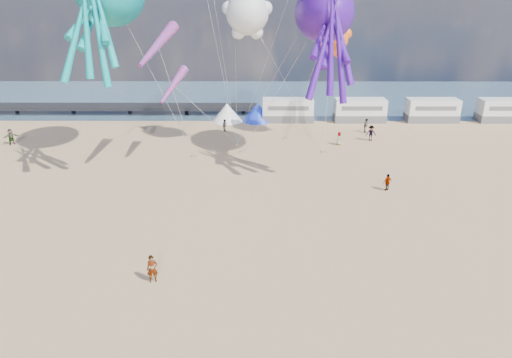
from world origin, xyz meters
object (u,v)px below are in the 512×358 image
Objects in this scene: beachgoer_1 at (225,125)px; beachgoer_7 at (366,126)px; motorhome_2 at (432,110)px; tent_white at (227,112)px; kite_panda at (247,13)px; windsock_left at (158,45)px; motorhome_0 at (288,110)px; beachgoer_0 at (339,138)px; beachgoer_3 at (388,182)px; sandbag_b at (243,151)px; beachgoer_4 at (11,137)px; standing_person at (152,269)px; sandbag_d at (285,139)px; motorhome_1 at (360,110)px; motorhome_3 at (504,110)px; kite_teddy_orange at (332,37)px; tent_blue at (257,112)px; sandbag_c at (323,151)px; sandbag_a at (194,156)px; kite_octopus_purple at (324,12)px; windsock_right at (173,85)px; sandbag_e at (237,145)px; beachgoer_2 at (371,133)px; windsock_mid at (329,31)px.

beachgoer_7 is at bearing -125.23° from beachgoer_1.
tent_white is (-27.00, 0.00, -0.30)m from motorhome_2.
kite_panda reaches higher than windsock_left.
motorhome_0 is at bearing 68.84° from windsock_left.
beachgoer_0 is 0.98× the size of beachgoer_3.
beachgoer_4 is at bearing 174.14° from sandbag_b.
standing_person is 3.44× the size of sandbag_d.
motorhome_1 reaches higher than beachgoer_7.
kite_teddy_orange is (-24.62, -8.96, 9.93)m from motorhome_3.
beachgoer_1 is (-26.97, -4.80, -0.76)m from motorhome_2.
sandbag_c is (7.07, -12.99, -1.09)m from tent_blue.
sandbag_a is at bearing -126.07° from motorhome_0.
motorhome_1 is at bearing 47.39° from standing_person.
kite_octopus_purple is at bearing -57.26° from tent_white.
kite_panda reaches higher than tent_blue.
tent_blue is 2.70× the size of beachgoer_0.
windsock_left reaches higher than motorhome_1.
windsock_right is (-21.45, -15.76, 6.15)m from motorhome_1.
tent_blue is 2.65× the size of beachgoer_3.
tent_blue reaches higher than sandbag_d.
sandbag_b is 6.73m from sandbag_d.
tent_blue reaches higher than beachgoer_3.
kite_panda reaches higher than sandbag_e.
beachgoer_2 is 25.92m from windsock_left.
beachgoer_4 is at bearing -167.69° from beachgoer_2.
windsock_mid reaches higher than kite_teddy_orange.
motorhome_1 is 41.51m from standing_person.
tent_blue is (-13.50, 0.00, -0.30)m from motorhome_1.
sandbag_e is 0.07× the size of kite_panda.
beachgoer_2 is at bearing -33.72° from tent_blue.
sandbag_b is (-14.80, -7.81, -0.72)m from beachgoer_7.
tent_blue is 2.70× the size of beachgoer_1.
kite_octopus_purple reaches higher than beachgoer_4.
windsock_right reaches higher than sandbag_e.
motorhome_0 is 18.24m from kite_panda.
windsock_right is (-6.99, -3.38, -6.30)m from kite_panda.
motorhome_3 is 3.71× the size of beachgoer_4.
beachgoer_7 is (40.78, 5.15, -0.05)m from beachgoer_4.
windsock_right reaches higher than beachgoer_1.
kite_octopus_purple is 1.98× the size of kite_teddy_orange.
beachgoer_2 is 0.24× the size of windsock_left.
sandbag_b is 0.07× the size of windsock_left.
motorhome_2 is at bearing 180.00° from motorhome_3.
tent_white is 36.69m from standing_person.
kite_panda reaches higher than standing_person.
sandbag_b is at bearing 139.90° from beachgoer_0.
tent_white is 8.00× the size of sandbag_e.
sandbag_c is (-25.43, -12.99, -1.39)m from motorhome_3.
motorhome_1 is 14.51m from kite_teddy_orange.
windsock_mid is at bearing 41.43° from standing_person.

